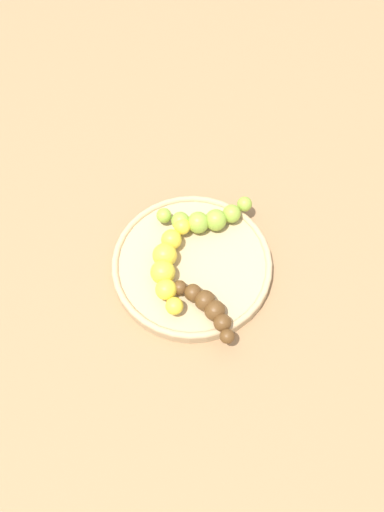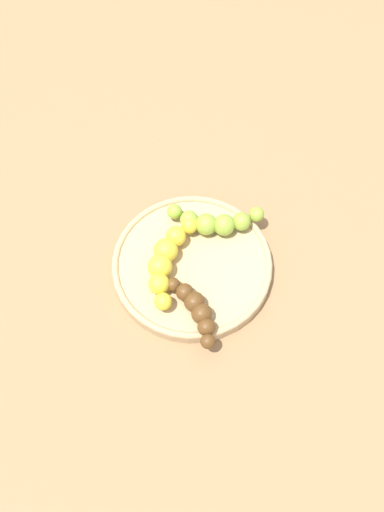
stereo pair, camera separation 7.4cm
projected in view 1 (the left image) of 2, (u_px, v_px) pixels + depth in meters
name	position (u px, v px, depth m)	size (l,w,h in m)	color
ground_plane	(192.00, 268.00, 0.77)	(2.40, 2.40, 0.00)	#936D47
fruit_bowl	(192.00, 264.00, 0.76)	(0.23, 0.23, 0.02)	tan
banana_green	(206.00, 218.00, 0.77)	(0.05, 0.15, 0.03)	#8CAD38
banana_yellow	(168.00, 264.00, 0.73)	(0.15, 0.07, 0.04)	yellow
banana_overripe	(208.00, 307.00, 0.71)	(0.10, 0.07, 0.03)	#593819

